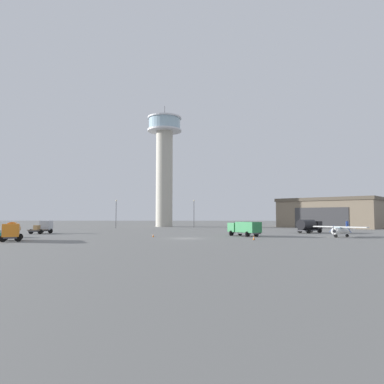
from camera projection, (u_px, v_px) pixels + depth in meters
ground_plane at (186, 238)px, 59.27m from camera, size 400.00×400.00×0.00m
control_tower at (164, 159)px, 122.78m from camera, size 11.74×11.74×41.84m
hangar at (334, 213)px, 115.33m from camera, size 38.56×37.72×9.25m
airplane_white at (341, 230)px, 62.97m from camera, size 7.86×7.41×2.77m
truck_flatbed_silver at (43, 227)px, 75.64m from camera, size 3.67×5.85×2.69m
truck_fuel_tanker_black at (309, 225)px, 77.56m from camera, size 6.67×6.46×2.97m
truck_fuel_tanker_orange at (12, 230)px, 53.57m from camera, size 4.53×6.46×2.84m
truck_box_green at (245, 228)px, 65.53m from camera, size 5.92×6.71×2.64m
car_teal at (2, 233)px, 61.57m from camera, size 4.58×3.58×1.37m
light_post_west at (194, 211)px, 111.29m from camera, size 0.44×0.44×8.69m
light_post_east at (116, 211)px, 106.56m from camera, size 0.44×0.44×8.49m
traffic_cone_near_left at (254, 238)px, 55.39m from camera, size 0.36×0.36×0.67m
traffic_cone_near_right at (153, 235)px, 63.10m from camera, size 0.36×0.36×0.56m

